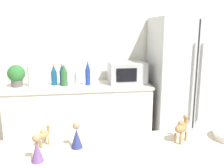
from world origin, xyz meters
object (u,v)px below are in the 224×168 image
Objects in this scene: back_bottle_1 at (64,75)px; wise_man_figurine_crimson at (37,150)px; refrigerator at (184,84)px; microwave at (127,73)px; camel_figurine_second at (44,134)px; paper_towel_roll at (33,76)px; back_bottle_4 at (62,74)px; back_bottle_3 at (88,73)px; potted_plant at (16,75)px; back_bottle_0 at (77,76)px; back_bottle_2 at (54,75)px; wise_man_figurine_purple at (77,137)px; camel_figurine at (182,127)px.

back_bottle_1 is 1.90m from wise_man_figurine_crimson.
refrigerator is 11.39× the size of wise_man_figurine_crimson.
microwave reaches higher than camel_figurine_second.
paper_towel_roll is 0.95× the size of back_bottle_4.
refrigerator is 1.61m from back_bottle_1.
back_bottle_3 is at bearing -0.23° from back_bottle_1.
wise_man_figurine_crimson is (0.51, -1.94, -0.07)m from potted_plant.
paper_towel_roll reaches higher than back_bottle_0.
refrigerator is at bearing -2.94° from back_bottle_2.
refrigerator is at bearing -0.89° from back_bottle_1.
wise_man_figurine_purple is (0.21, 0.13, 0.00)m from wise_man_figurine_crimson.
back_bottle_0 is at bearing 141.79° from back_bottle_3.
wise_man_figurine_purple reaches higher than wise_man_figurine_crimson.
back_bottle_3 is (-1.31, 0.02, 0.18)m from refrigerator.
back_bottle_1 is 0.09m from back_bottle_4.
microwave is at bearing 88.82° from camel_figurine.
wise_man_figurine_crimson is (0.05, -1.96, -0.05)m from back_bottle_2.
back_bottle_2 reaches higher than paper_towel_roll.
back_bottle_0 is 0.81× the size of back_bottle_4.
back_bottle_2 is at bearing 179.26° from microwave.
camel_figurine_second is 0.80× the size of wise_man_figurine_crimson.
back_bottle_3 is (0.69, -0.02, 0.02)m from paper_towel_roll.
potted_plant reaches higher than paper_towel_roll.
microwave is (-0.78, 0.08, 0.17)m from refrigerator.
refrigerator is at bearing 49.78° from wise_man_figurine_purple.
paper_towel_roll reaches higher than wise_man_figurine_purple.
refrigerator reaches higher than potted_plant.
back_bottle_3 is at bearing -1.37° from paper_towel_roll.
refrigerator is 1.75m from back_bottle_2.
back_bottle_4 is at bearing 94.96° from wise_man_figurine_purple.
wise_man_figurine_purple is at bearing -110.91° from microwave.
back_bottle_1 reaches higher than paper_towel_roll.
paper_towel_roll is 0.26m from back_bottle_2.
wise_man_figurine_purple is at bearing 178.94° from camel_figurine.
back_bottle_0 is 0.30m from back_bottle_2.
camel_figurine_second is (-1.67, -1.68, 0.11)m from refrigerator.
camel_figurine is at bearing -63.45° from back_bottle_2.
back_bottle_1 reaches higher than wise_man_figurine_purple.
back_bottle_4 is 1.86m from wise_man_figurine_purple.
wise_man_figurine_purple is (0.13, -1.77, -0.06)m from back_bottle_1.
paper_towel_roll is 0.37m from back_bottle_4.
wise_man_figurine_crimson is 0.25m from wise_man_figurine_purple.
potted_plant is at bearing -175.16° from back_bottle_0.
paper_towel_roll is at bearing -168.51° from back_bottle_4.
back_bottle_1 reaches higher than microwave.
back_bottle_3 reaches higher than microwave.
paper_towel_roll is 0.56m from back_bottle_0.
wise_man_figurine_crimson is at bearing -114.97° from microwave.
back_bottle_4 is (0.56, 0.05, -0.01)m from potted_plant.
back_bottle_1 is at bearing -4.05° from potted_plant.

